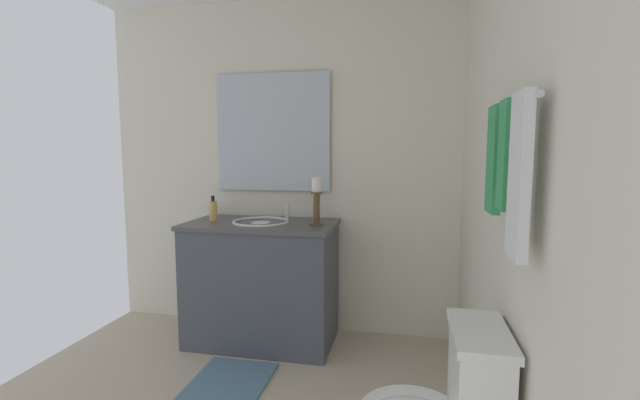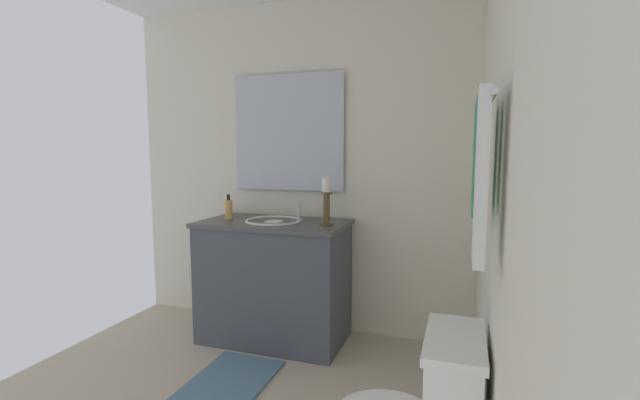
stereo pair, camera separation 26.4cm
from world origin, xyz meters
The scene contains 12 objects.
wall_back centered at (0.00, 1.34, 1.23)m, with size 2.81×0.04×2.45m, color silver.
wall_left centered at (-1.40, 0.00, 1.23)m, with size 0.04×2.68×2.45m, color silver.
vanity_cabinet centered at (-1.08, -0.05, 0.43)m, with size 0.58×1.04×0.86m.
sink_basin centered at (-1.08, -0.04, 0.82)m, with size 0.40×0.40×0.24m.
mirror centered at (-1.36, -0.05, 1.49)m, with size 0.02×0.87×0.86m, color silver.
candle_holder_tall centered at (-1.05, 0.36, 1.03)m, with size 0.09×0.09×0.32m.
soap_bottle centered at (-1.07, -0.40, 0.94)m, with size 0.06×0.06×0.18m.
towel_bar centered at (0.25, 1.28, 1.50)m, with size 0.02×0.02×0.57m, color silver.
towel_near_vanity centered at (0.06, 1.26, 1.32)m, with size 0.15×0.03×0.39m, color #389E59.
towel_center centered at (0.25, 1.26, 1.34)m, with size 0.11×0.03×0.35m, color #389E59.
towel_near_corner centered at (0.44, 1.26, 1.28)m, with size 0.15×0.03×0.47m, color white.
bath_mat centered at (-0.45, -0.05, 0.01)m, with size 0.60×0.44×0.02m, color slate.
Camera 2 is at (1.66, 1.22, 1.35)m, focal length 24.17 mm.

